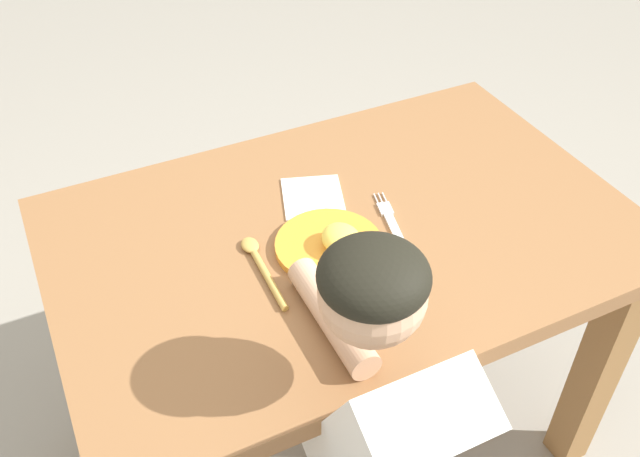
% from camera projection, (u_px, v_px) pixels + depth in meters
% --- Properties ---
extents(ground_plane, '(8.00, 8.00, 0.00)m').
position_uv_depth(ground_plane, '(339.00, 430.00, 1.85)').
color(ground_plane, gray).
extents(dining_table, '(1.16, 0.76, 0.71)m').
position_uv_depth(dining_table, '(344.00, 274.00, 1.47)').
color(dining_table, '#8D5F39').
rests_on(dining_table, ground_plane).
extents(plate, '(0.21, 0.21, 0.06)m').
position_uv_depth(plate, '(333.00, 244.00, 1.33)').
color(plate, orange).
rests_on(plate, dining_table).
extents(fork, '(0.07, 0.21, 0.01)m').
position_uv_depth(fork, '(394.00, 227.00, 1.38)').
color(fork, silver).
rests_on(fork, dining_table).
extents(spoon, '(0.03, 0.21, 0.01)m').
position_uv_depth(spoon, '(261.00, 264.00, 1.30)').
color(spoon, gold).
rests_on(spoon, dining_table).
extents(napkin, '(0.16, 0.17, 0.00)m').
position_uv_depth(napkin, '(313.00, 197.00, 1.46)').
color(napkin, white).
rests_on(napkin, dining_table).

